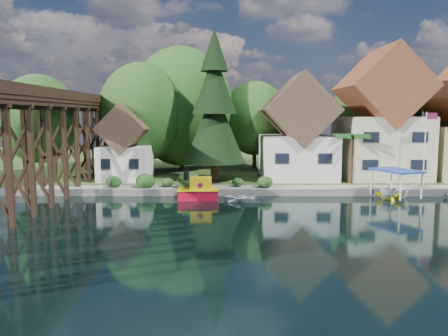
{
  "coord_description": "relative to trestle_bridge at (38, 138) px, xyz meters",
  "views": [
    {
      "loc": [
        -0.72,
        -30.46,
        7.22
      ],
      "look_at": [
        -0.78,
        6.0,
        2.76
      ],
      "focal_mm": 35.0,
      "sensor_mm": 36.0,
      "label": 1
    }
  ],
  "objects": [
    {
      "name": "ground",
      "position": [
        16.0,
        -5.17,
        -5.35
      ],
      "size": [
        140.0,
        140.0,
        0.0
      ],
      "primitive_type": "plane",
      "color": "black",
      "rests_on": "ground"
    },
    {
      "name": "bank",
      "position": [
        16.0,
        28.83,
        -5.1
      ],
      "size": [
        140.0,
        52.0,
        0.5
      ],
      "primitive_type": "cube",
      "color": "#2C471C",
      "rests_on": "ground"
    },
    {
      "name": "seawall",
      "position": [
        20.0,
        2.83,
        -5.04
      ],
      "size": [
        60.0,
        0.4,
        0.62
      ],
      "primitive_type": "cube",
      "color": "slate",
      "rests_on": "ground"
    },
    {
      "name": "promenade",
      "position": [
        22.0,
        4.13,
        -4.82
      ],
      "size": [
        50.0,
        2.6,
        0.06
      ],
      "primitive_type": "cube",
      "color": "gray",
      "rests_on": "bank"
    },
    {
      "name": "trestle_bridge",
      "position": [
        0.0,
        0.0,
        0.0
      ],
      "size": [
        4.12,
        44.18,
        9.3
      ],
      "color": "black",
      "rests_on": "ground"
    },
    {
      "name": "house_left",
      "position": [
        23.0,
        10.83,
        -0.21
      ],
      "size": [
        7.64,
        8.64,
        11.02
      ],
      "color": "white",
      "rests_on": "bank"
    },
    {
      "name": "house_center",
      "position": [
        32.0,
        11.33,
        1.07
      ],
      "size": [
        8.65,
        9.18,
        13.89
      ],
      "color": "beige",
      "rests_on": "bank"
    },
    {
      "name": "shed",
      "position": [
        5.0,
        9.33,
        -1.52
      ],
      "size": [
        5.09,
        5.4,
        7.85
      ],
      "color": "white",
      "rests_on": "bank"
    },
    {
      "name": "bg_trees",
      "position": [
        17.0,
        16.08,
        1.94
      ],
      "size": [
        49.9,
        13.3,
        10.57
      ],
      "color": "#382314",
      "rests_on": "bank"
    },
    {
      "name": "shrubs",
      "position": [
        11.4,
        4.09,
        -4.12
      ],
      "size": [
        15.76,
        2.47,
        1.7
      ],
      "color": "#153B16",
      "rests_on": "bank"
    },
    {
      "name": "conifer",
      "position": [
        14.25,
        8.78,
        2.5
      ],
      "size": [
        6.2,
        6.2,
        15.26
      ],
      "color": "#382314",
      "rests_on": "bank"
    },
    {
      "name": "palm_tree",
      "position": [
        27.75,
        7.14,
        -0.35
      ],
      "size": [
        3.75,
        3.75,
        5.15
      ],
      "color": "#382314",
      "rests_on": "bank"
    },
    {
      "name": "flagpole",
      "position": [
        34.48,
        5.84,
        -0.56
      ],
      "size": [
        1.1,
        0.13,
        7.0
      ],
      "color": "white",
      "rests_on": "bank"
    },
    {
      "name": "tugboat",
      "position": [
        13.07,
        1.17,
        -4.59
      ],
      "size": [
        3.51,
        1.95,
        2.53
      ],
      "color": "red",
      "rests_on": "ground"
    },
    {
      "name": "boat_white_a",
      "position": [
        17.02,
        0.41,
        -4.99
      ],
      "size": [
        4.1,
        3.48,
        0.72
      ],
      "primitive_type": "imported",
      "rotation": [
        0.0,
        0.0,
        1.24
      ],
      "color": "silver",
      "rests_on": "ground"
    },
    {
      "name": "boat_canopy",
      "position": [
        30.0,
        1.41,
        -4.25
      ],
      "size": [
        4.0,
        4.7,
        2.56
      ],
      "color": "white",
      "rests_on": "ground"
    },
    {
      "name": "boat_yellow",
      "position": [
        29.46,
        1.2,
        -4.7
      ],
      "size": [
        2.91,
        2.66,
        1.3
      ],
      "primitive_type": "imported",
      "rotation": [
        0.0,
        0.0,
        1.33
      ],
      "color": "yellow",
      "rests_on": "ground"
    }
  ]
}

